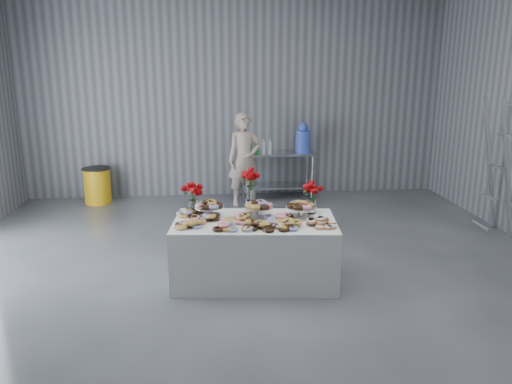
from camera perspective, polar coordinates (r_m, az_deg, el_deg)
The scene contains 17 objects.
ground at distance 5.75m, azimuth 0.56°, elevation -11.76°, with size 9.00×9.00×0.00m, color #3D3F45.
room_walls at distance 5.19m, azimuth -2.57°, elevation 15.54°, with size 8.04×9.04×4.02m.
display_table at distance 5.99m, azimuth -0.15°, elevation -6.70°, with size 1.90×1.00×0.75m, color white.
prep_table at distance 9.51m, azimuth 2.35°, elevation 2.92°, with size 1.50×0.60×0.90m.
donut_mounds at distance 5.81m, azimuth -0.10°, elevation -3.02°, with size 1.80×0.80×0.09m, color gold, non-canonical shape.
cake_stand_left at distance 6.00m, azimuth -5.40°, elevation -1.55°, with size 0.36×0.36×0.17m.
cake_stand_mid at distance 5.97m, azimuth 0.34°, elevation -1.56°, with size 0.36×0.36×0.17m.
cake_stand_right at distance 5.99m, azimuth 5.13°, elevation -1.57°, with size 0.36×0.36×0.17m.
danish_pile at distance 5.75m, azimuth 7.35°, elevation -3.21°, with size 0.48×0.48×0.11m, color white, non-canonical shape.
bouquet_left at distance 6.08m, azimuth -7.22°, elevation 0.14°, with size 0.26×0.26×0.42m.
bouquet_right at distance 6.11m, azimuth 6.45°, elevation 0.24°, with size 0.26×0.26×0.42m.
bouquet_center at distance 6.10m, azimuth -0.59°, elevation 1.12°, with size 0.26×0.26×0.57m.
water_jug at distance 9.50m, azimuth 5.38°, elevation 6.10°, with size 0.28×0.28×0.55m.
drink_bottles at distance 9.30m, azimuth 0.50°, elevation 5.26°, with size 0.54×0.08×0.27m, color #268C33, non-canonical shape.
person at distance 9.04m, azimuth -1.33°, elevation 3.72°, with size 0.61×0.40×1.68m, color #CC8C93.
trash_barrel at distance 9.69m, azimuth -17.66°, elevation 0.72°, with size 0.52×0.52×0.67m.
stepladder at distance 8.27m, azimuth 25.91°, elevation 2.61°, with size 0.24×0.52×2.08m, color silver, non-canonical shape.
Camera 1 is at (-0.57, -5.11, 2.56)m, focal length 35.00 mm.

